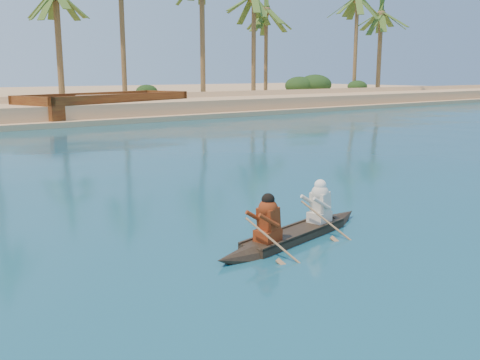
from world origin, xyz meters
TOP-DOWN VIEW (x-y plane):
  - canoe at (5.51, -3.47)m, footprint 4.74×1.53m
  - barge_right at (14.55, 27.00)m, footprint 14.14×8.70m

SIDE VIEW (x-z plane):
  - canoe at x=5.51m, z-range -0.40..0.90m
  - barge_right at x=14.55m, z-range -0.34..1.90m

